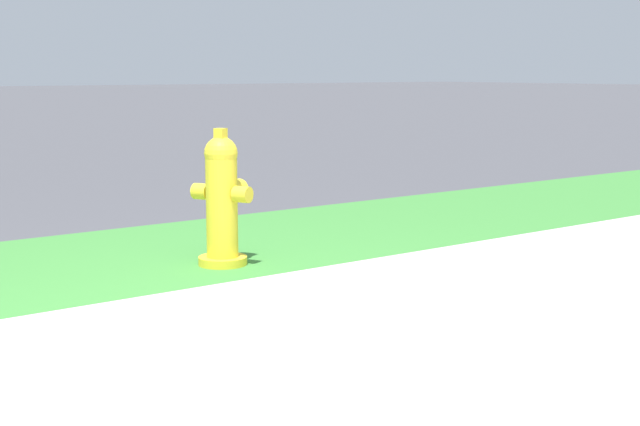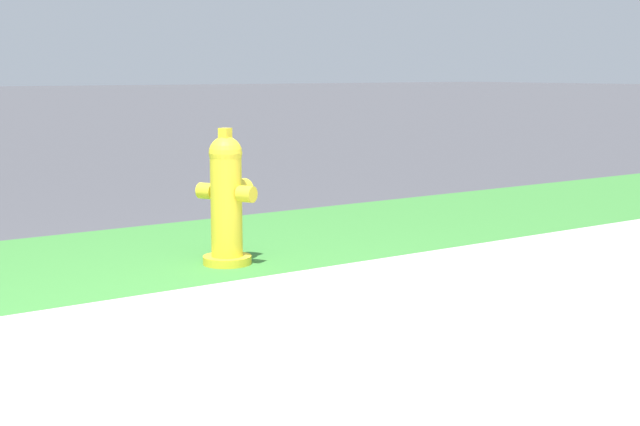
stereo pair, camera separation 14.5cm
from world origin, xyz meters
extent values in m
plane|color=#424247|center=(0.00, 0.00, 0.00)|extent=(120.00, 120.00, 0.00)
cube|color=#BCB7AD|center=(0.00, 0.00, 0.01)|extent=(18.00, 2.43, 0.01)
cube|color=#387A33|center=(0.00, 2.12, 0.00)|extent=(18.00, 1.82, 0.01)
cylinder|color=yellow|center=(0.75, 1.61, 0.03)|extent=(0.27, 0.27, 0.05)
cylinder|color=yellow|center=(0.75, 1.61, 0.34)|extent=(0.17, 0.17, 0.57)
sphere|color=yellow|center=(0.75, 1.61, 0.62)|extent=(0.18, 0.18, 0.18)
cube|color=yellow|center=(0.75, 1.61, 0.73)|extent=(0.08, 0.08, 0.06)
cylinder|color=yellow|center=(0.69, 1.73, 0.41)|extent=(0.12, 0.12, 0.09)
cylinder|color=yellow|center=(0.81, 1.49, 0.41)|extent=(0.12, 0.12, 0.09)
cylinder|color=yellow|center=(0.87, 1.67, 0.41)|extent=(0.14, 0.15, 0.12)
camera|label=1|loc=(-1.71, -2.59, 1.07)|focal=50.00mm
camera|label=2|loc=(-1.60, -2.67, 1.07)|focal=50.00mm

